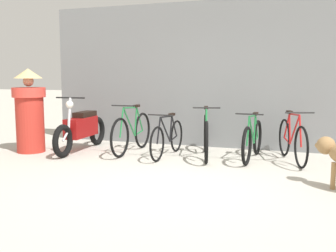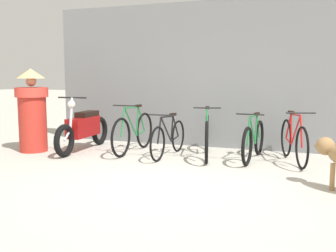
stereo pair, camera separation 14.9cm
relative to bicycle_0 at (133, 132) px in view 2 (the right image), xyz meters
name	(u,v)px [view 2 (the right image)]	position (x,y,z in m)	size (l,w,h in m)	color
ground_plane	(170,185)	(1.44, -1.88, -0.38)	(60.00, 60.00, 0.00)	#B7B2A5
shop_wall_back	(223,75)	(1.44, 1.15, 1.08)	(7.38, 0.20, 2.93)	slate
bicycle_0	(133,132)	(0.00, 0.00, 0.00)	(0.46, 1.73, 0.93)	black
bicycle_1	(169,138)	(0.76, -0.12, -0.05)	(0.46, 1.58, 0.79)	black
bicycle_2	(207,136)	(1.42, 0.05, 0.00)	(0.57, 1.76, 0.93)	black
bicycle_3	(254,141)	(2.24, 0.10, -0.04)	(0.46, 1.61, 0.84)	black
bicycle_4	(293,141)	(2.89, 0.15, -0.01)	(0.60, 1.60, 0.88)	black
motorcycle	(83,129)	(-0.99, -0.17, 0.05)	(0.58, 1.96, 1.06)	black
person_in_robes	(32,110)	(-1.85, -0.59, 0.42)	(0.84, 0.84, 1.58)	#B72D23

